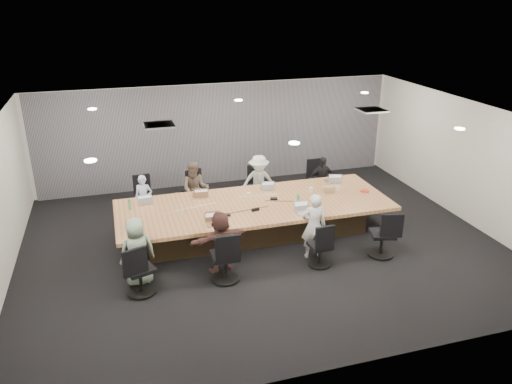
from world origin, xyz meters
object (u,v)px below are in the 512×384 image
object	(u,v)px
chair_6	(320,249)
person_1	(195,189)
chair_3	(316,183)
laptop_2	(266,188)
person_2	(259,182)
chair_2	(255,189)
laptop_5	(214,224)
canvas_bag	(329,189)
chair_5	(225,260)
chair_1	(194,195)
person_5	(221,242)
bottle_clear	(182,210)
person_0	(144,199)
person_4	(137,252)
chair_7	(382,237)
person_6	(314,226)
person_3	(322,179)
laptop_4	(135,234)
laptop_0	(145,201)
laptop_1	(200,195)
conference_table	(255,217)
laptop_6	(304,213)
chair_4	(140,273)
mug_brown	(133,223)
laptop_3	(331,181)
bottle_green_left	(130,204)
stapler	(255,209)
bottle_green_right	(298,200)

from	to	relation	value
chair_6	person_1	distance (m)	3.62
chair_3	chair_6	world-z (taller)	chair_3
laptop_2	person_2	bearing A→B (deg)	-83.14
chair_2	chair_3	xyz separation A→B (m)	(1.69, 0.00, -0.01)
chair_2	laptop_2	bearing A→B (deg)	75.13
laptop_5	canvas_bag	bearing A→B (deg)	19.67
chair_5	chair_6	xyz separation A→B (m)	(1.92, 0.00, -0.07)
person_1	person_2	distance (m)	1.59
chair_1	person_5	xyz separation A→B (m)	(-0.00, -3.05, 0.24)
bottle_clear	person_0	bearing A→B (deg)	115.17
chair_2	bottle_clear	bearing A→B (deg)	25.35
chair_6	person_4	xyz separation A→B (m)	(-3.48, 0.35, 0.30)
chair_7	person_6	bearing A→B (deg)	-179.42
person_3	person_6	size ratio (longest dim) A/B	0.85
laptop_4	laptop_2	bearing A→B (deg)	25.82
laptop_0	person_1	size ratio (longest dim) A/B	0.23
chair_2	person_3	xyz separation A→B (m)	(1.69, -0.35, 0.22)
person_1	laptop_2	bearing A→B (deg)	-5.90
chair_7	person_5	size ratio (longest dim) A/B	0.66
laptop_1	person_2	size ratio (longest dim) A/B	0.23
person_0	person_1	distance (m)	1.23
conference_table	laptop_6	world-z (taller)	laptop_6
person_4	conference_table	bearing A→B (deg)	-161.56
chair_5	person_2	world-z (taller)	person_2
chair_4	chair_7	size ratio (longest dim) A/B	1.00
chair_7	mug_brown	bearing A→B (deg)	179.51
bottle_clear	mug_brown	world-z (taller)	bottle_clear
laptop_0	person_4	bearing A→B (deg)	75.51
laptop_3	laptop_0	bearing A→B (deg)	14.49
person_1	bottle_green_left	world-z (taller)	person_1
conference_table	chair_1	xyz separation A→B (m)	(-1.08, 1.70, -0.02)
chair_1	person_4	size ratio (longest dim) A/B	0.58
conference_table	person_4	world-z (taller)	person_4
laptop_0	person_2	world-z (taller)	person_2
laptop_4	person_3	bearing A→B (deg)	22.83
chair_4	person_4	distance (m)	0.43
laptop_0	stapler	world-z (taller)	stapler
laptop_3	stapler	world-z (taller)	stapler
laptop_5	chair_3	bearing A→B (deg)	38.84
mug_brown	person_5	bearing A→B (deg)	-32.11
person_1	stapler	world-z (taller)	person_1
chair_5	laptop_5	world-z (taller)	chair_5
person_4	chair_4	bearing A→B (deg)	81.35
laptop_1	bottle_green_right	size ratio (longest dim) A/B	1.27
chair_1	laptop_5	bearing A→B (deg)	75.92
person_0	chair_7	bearing A→B (deg)	-19.12
person_3	person_6	distance (m)	3.02
chair_3	laptop_1	bearing A→B (deg)	13.43
stapler	laptop_2	bearing A→B (deg)	53.85
laptop_3	chair_7	bearing A→B (deg)	104.89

